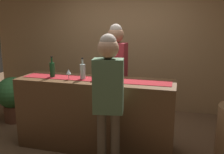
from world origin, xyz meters
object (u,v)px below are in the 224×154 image
bartender (116,67)px  wine_bottle_green (52,69)px  wine_bottle_clear (83,71)px  customer_sipping (108,91)px  wine_glass_mid_counter (69,72)px  wine_glass_near_customer (95,73)px  potted_plant_tall (13,96)px

bartender → wine_bottle_green: bearing=44.7°
wine_bottle_clear → bartender: bartender is taller
customer_sipping → wine_bottle_green: bearing=141.4°
bartender → wine_glass_mid_counter: bearing=61.3°
bartender → customer_sipping: 1.17m
wine_glass_mid_counter → bartender: bearing=53.8°
wine_glass_near_customer → bartender: 0.66m
potted_plant_tall → wine_bottle_green: bearing=-25.4°
wine_bottle_clear → potted_plant_tall: (-1.61, 0.55, -0.66)m
wine_glass_near_customer → customer_sipping: (0.34, -0.50, -0.09)m
wine_bottle_clear → bartender: (0.32, 0.61, -0.03)m
wine_glass_near_customer → bartender: size_ratio=0.08×
wine_glass_mid_counter → bartender: bartender is taller
wine_bottle_green → potted_plant_tall: 1.42m
wine_glass_near_customer → wine_bottle_green: bearing=176.1°
wine_bottle_green → potted_plant_tall: wine_bottle_green is taller
bartender → customer_sipping: size_ratio=1.05×
wine_glass_mid_counter → potted_plant_tall: (-1.43, 0.62, -0.65)m
wine_glass_near_customer → customer_sipping: 0.61m
wine_bottle_clear → potted_plant_tall: 1.82m
wine_bottle_green → bartender: 0.99m
wine_glass_near_customer → wine_bottle_clear: bearing=169.6°
wine_bottle_clear → wine_glass_mid_counter: 0.19m
wine_glass_mid_counter → customer_sipping: size_ratio=0.09×
wine_bottle_green → wine_bottle_clear: size_ratio=1.00×
wine_bottle_green → wine_glass_near_customer: bearing=-3.9°
wine_bottle_green → potted_plant_tall: bearing=154.6°
potted_plant_tall → wine_bottle_clear: bearing=-18.9°
wine_bottle_green → wine_bottle_clear: (0.47, -0.01, 0.00)m
customer_sipping → potted_plant_tall: customer_sipping is taller
wine_bottle_clear → wine_glass_mid_counter: wine_bottle_clear is taller
wine_bottle_clear → bartender: bearing=62.5°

